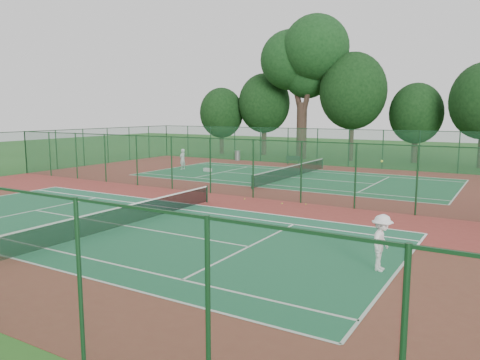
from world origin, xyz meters
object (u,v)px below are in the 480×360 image
kit_bag (208,170)px  player_near (382,243)px  trash_bin (237,156)px  big_tree (305,59)px  bench (293,160)px  player_far (183,159)px

kit_bag → player_near: bearing=-33.8°
trash_bin → big_tree: big_tree is taller
big_tree → kit_bag: bearing=-99.5°
player_near → bench: bearing=30.0°
bench → big_tree: size_ratio=0.09×
player_near → player_far: 28.06m
kit_bag → big_tree: bearing=89.5°
player_far → big_tree: size_ratio=0.12×
player_near → kit_bag: size_ratio=2.42×
bench → big_tree: big_tree is taller
kit_bag → big_tree: big_tree is taller
player_near → big_tree: size_ratio=0.12×
trash_bin → kit_bag: size_ratio=1.34×
player_far → trash_bin: 9.01m
player_far → kit_bag: player_far is taller
player_near → player_far: bearing=51.1°
big_tree → trash_bin: bearing=-130.8°
player_near → trash_bin: size_ratio=1.81×
player_near → trash_bin: 34.32m
player_far → bench: (6.74, 8.61, -0.49)m
player_near → player_far: player_near is taller
bench → player_near: bearing=-81.8°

